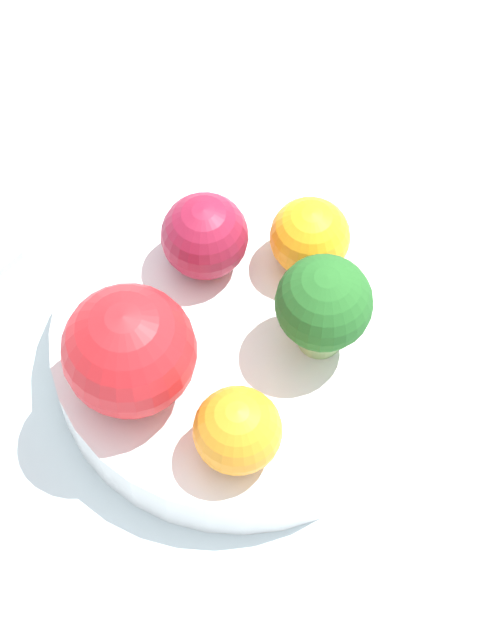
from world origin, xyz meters
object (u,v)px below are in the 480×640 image
at_px(broccoli, 324,305).
at_px(orange_front, 237,431).
at_px(bowl, 240,346).
at_px(apple_red, 205,236).
at_px(apple_green, 129,351).
at_px(orange_back, 310,237).

height_order(broccoli, orange_front, broccoli).
xyz_separation_m(bowl, broccoli, (0.04, 0.01, 0.05)).
distance_m(bowl, broccoli, 0.06).
bearing_deg(apple_red, apple_green, -93.92).
distance_m(apple_red, orange_back, 0.05).
bearing_deg(orange_back, apple_green, -119.09).
distance_m(apple_red, apple_green, 0.08).
height_order(apple_red, apple_green, apple_green).
xyz_separation_m(bowl, apple_red, (-0.03, 0.03, 0.04)).
relative_size(apple_red, orange_front, 1.08).
height_order(bowl, orange_back, orange_back).
bearing_deg(bowl, orange_back, 71.47).
distance_m(bowl, apple_red, 0.06).
xyz_separation_m(bowl, apple_green, (-0.04, -0.05, 0.05)).
relative_size(apple_green, orange_front, 1.54).
bearing_deg(orange_back, broccoli, -63.85).
relative_size(bowl, broccoli, 3.26).
relative_size(bowl, apple_green, 3.02).
xyz_separation_m(apple_green, orange_front, (0.06, -0.01, -0.01)).
bearing_deg(orange_back, orange_front, -87.61).
bearing_deg(bowl, broccoli, 13.11).
bearing_deg(orange_front, apple_green, 166.21).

